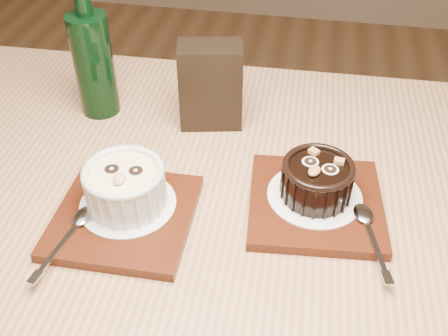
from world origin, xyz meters
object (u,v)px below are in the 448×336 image
object	(u,v)px
tray_right	(315,203)
condiment_stand	(211,85)
tray_left	(124,217)
table	(210,250)
ramekin_dark	(317,178)
green_bottle	(93,61)
ramekin_white	(125,185)

from	to	relation	value
tray_right	condiment_stand	xyz separation A→B (m)	(-0.18, 0.17, 0.06)
tray_left	condiment_stand	bearing A→B (deg)	75.00
table	tray_left	size ratio (longest dim) A/B	6.77
tray_left	ramekin_dark	distance (m)	0.26
ramekin_dark	green_bottle	bearing A→B (deg)	178.40
ramekin_dark	condiment_stand	xyz separation A→B (m)	(-0.18, 0.17, 0.02)
tray_left	condiment_stand	xyz separation A→B (m)	(0.07, 0.25, 0.06)
tray_right	condiment_stand	world-z (taller)	condiment_stand
condiment_stand	green_bottle	world-z (taller)	green_bottle
tray_left	ramekin_white	distance (m)	0.05
tray_left	ramekin_white	bearing A→B (deg)	88.53
table	ramekin_dark	world-z (taller)	ramekin_dark
table	green_bottle	distance (m)	0.36
ramekin_white	ramekin_dark	world-z (taller)	ramekin_white
tray_right	green_bottle	distance (m)	0.42
tray_right	condiment_stand	size ratio (longest dim) A/B	1.29
table	ramekin_dark	size ratio (longest dim) A/B	12.57
ramekin_white	tray_right	xyz separation A→B (m)	(0.25, 0.06, -0.04)
tray_left	green_bottle	distance (m)	0.29
table	ramekin_dark	bearing A→B (deg)	13.46
condiment_stand	green_bottle	size ratio (longest dim) A/B	0.58
table	condiment_stand	world-z (taller)	condiment_stand
condiment_stand	green_bottle	distance (m)	0.20
tray_right	condiment_stand	bearing A→B (deg)	136.40
tray_left	ramekin_dark	xyz separation A→B (m)	(0.25, 0.08, 0.04)
ramekin_white	green_bottle	world-z (taller)	green_bottle
ramekin_dark	condiment_stand	world-z (taller)	condiment_stand
tray_right	green_bottle	world-z (taller)	green_bottle
tray_left	condiment_stand	world-z (taller)	condiment_stand
ramekin_white	green_bottle	distance (m)	0.27
tray_right	tray_left	bearing A→B (deg)	-163.52
tray_right	ramekin_dark	distance (m)	0.04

